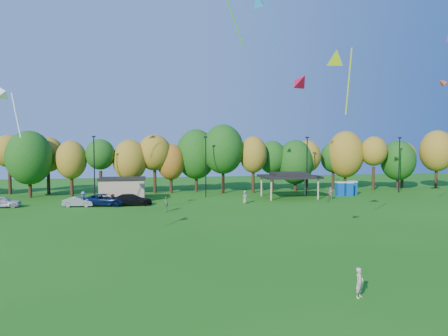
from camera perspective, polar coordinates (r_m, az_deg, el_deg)
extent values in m
plane|color=#19600F|center=(21.37, 7.25, -17.87)|extent=(160.00, 160.00, 0.00)
cylinder|color=black|center=(71.59, -28.26, -1.70)|extent=(0.50, 0.50, 4.12)
ellipsoid|color=olive|center=(71.37, -28.36, 2.14)|extent=(4.78, 4.78, 5.18)
cylinder|color=black|center=(65.87, -25.96, -2.28)|extent=(0.50, 0.50, 3.56)
ellipsoid|color=#144C0F|center=(65.63, -26.05, 1.34)|extent=(6.62, 6.62, 8.00)
cylinder|color=black|center=(69.36, -23.78, -1.87)|extent=(0.50, 0.50, 3.79)
ellipsoid|color=olive|center=(69.13, -23.86, 1.78)|extent=(4.94, 4.94, 5.58)
cylinder|color=black|center=(65.37, -20.92, -2.30)|extent=(0.50, 0.50, 3.34)
ellipsoid|color=olive|center=(65.13, -20.98, 1.11)|extent=(4.61, 4.61, 5.88)
cylinder|color=black|center=(64.55, -17.20, -2.09)|extent=(0.50, 0.50, 3.82)
ellipsoid|color=#144C0F|center=(64.30, -17.26, 1.86)|extent=(4.43, 4.43, 4.73)
cylinder|color=black|center=(64.85, -13.24, -2.26)|extent=(0.50, 0.50, 3.25)
ellipsoid|color=olive|center=(64.61, -13.28, 1.09)|extent=(5.33, 5.33, 6.53)
cylinder|color=black|center=(65.31, -9.84, -1.87)|extent=(0.50, 0.50, 3.96)
ellipsoid|color=olive|center=(65.07, -9.88, 2.19)|extent=(5.31, 5.31, 5.82)
cylinder|color=black|center=(65.70, -7.57, -2.22)|extent=(0.50, 0.50, 3.05)
ellipsoid|color=#995914|center=(65.46, -7.59, 0.88)|extent=(4.54, 4.54, 5.87)
cylinder|color=black|center=(67.19, -3.98, -1.77)|extent=(0.50, 0.50, 3.77)
ellipsoid|color=#144C0F|center=(66.96, -4.00, 1.98)|extent=(6.69, 6.69, 8.35)
cylinder|color=black|center=(64.81, -0.13, -1.72)|extent=(0.50, 0.50, 4.28)
ellipsoid|color=#144C0F|center=(64.57, -0.13, 2.70)|extent=(6.64, 6.64, 8.01)
cylinder|color=black|center=(65.58, 4.18, -1.90)|extent=(0.50, 0.50, 3.76)
ellipsoid|color=olive|center=(65.34, 4.20, 1.94)|extent=(4.49, 4.49, 6.02)
cylinder|color=black|center=(68.61, 6.88, -1.83)|extent=(0.50, 0.50, 3.43)
ellipsoid|color=#144C0F|center=(68.38, 6.91, 1.52)|extent=(4.77, 4.77, 5.63)
cylinder|color=black|center=(69.07, 10.13, -2.02)|extent=(0.50, 0.50, 2.95)
ellipsoid|color=#144C0F|center=(68.85, 10.16, 0.84)|extent=(6.14, 6.14, 7.54)
cylinder|color=black|center=(70.30, 11.73, -1.72)|extent=(0.50, 0.50, 3.52)
ellipsoid|color=olive|center=(70.08, 11.77, 1.63)|extent=(4.78, 4.78, 5.53)
cylinder|color=black|center=(74.12, 15.31, -1.57)|extent=(0.50, 0.50, 3.39)
ellipsoid|color=#144C0F|center=(73.90, 15.36, 1.49)|extent=(4.54, 4.54, 5.46)
cylinder|color=black|center=(73.70, 16.90, -1.49)|extent=(0.50, 0.50, 3.72)
ellipsoid|color=olive|center=(73.48, 16.95, 1.88)|extent=(6.32, 6.32, 8.24)
cylinder|color=black|center=(74.06, 20.55, -1.40)|extent=(0.50, 0.50, 4.06)
ellipsoid|color=olive|center=(73.86, 20.62, 2.27)|extent=(4.50, 4.50, 5.13)
cylinder|color=black|center=(77.28, 23.57, -1.65)|extent=(0.50, 0.50, 3.05)
ellipsoid|color=#144C0F|center=(77.08, 23.63, 0.99)|extent=(5.97, 5.97, 7.05)
cylinder|color=black|center=(79.61, 24.09, -1.35)|extent=(0.50, 0.50, 3.55)
ellipsoid|color=olive|center=(79.41, 24.16, 1.63)|extent=(4.60, 4.60, 4.99)
cylinder|color=black|center=(81.40, 28.04, -1.17)|extent=(0.50, 0.50, 4.07)
ellipsoid|color=olive|center=(81.21, 28.12, 2.17)|extent=(5.83, 5.83, 7.42)
cylinder|color=black|center=(59.60, -18.05, -0.03)|extent=(0.16, 0.16, 9.00)
cube|color=black|center=(59.53, -18.12, 4.30)|extent=(0.50, 0.25, 0.18)
cylinder|color=black|center=(59.63, -2.62, 0.12)|extent=(0.16, 0.16, 9.00)
cube|color=black|center=(59.56, -2.63, 4.45)|extent=(0.50, 0.25, 0.18)
cylinder|color=black|center=(63.81, 11.76, 0.26)|extent=(0.16, 0.16, 9.00)
cube|color=black|center=(63.74, 11.81, 4.30)|extent=(0.50, 0.25, 0.18)
cylinder|color=black|center=(71.41, 23.73, 0.36)|extent=(0.16, 0.16, 9.00)
cube|color=black|center=(71.35, 23.82, 3.97)|extent=(0.50, 0.25, 0.18)
cube|color=tan|center=(57.45, -14.30, -3.09)|extent=(6.00, 4.00, 3.00)
cube|color=black|center=(57.30, -14.32, -1.47)|extent=(6.30, 4.30, 0.25)
cylinder|color=tan|center=(56.35, 6.77, -3.13)|extent=(0.24, 0.24, 3.00)
cylinder|color=tan|center=(58.79, 13.31, -2.94)|extent=(0.24, 0.24, 3.00)
cylinder|color=tan|center=(61.11, 5.38, -2.63)|extent=(0.24, 0.24, 3.00)
cylinder|color=tan|center=(63.38, 11.48, -2.48)|extent=(0.24, 0.24, 3.00)
cube|color=black|center=(59.66, 9.28, -1.21)|extent=(8.20, 6.20, 0.35)
cube|color=black|center=(59.63, 9.28, -0.83)|extent=(5.00, 3.50, 0.45)
cube|color=#0C489D|center=(63.81, 16.18, -2.95)|extent=(1.10, 1.10, 2.00)
cube|color=silver|center=(63.70, 16.20, -1.98)|extent=(1.15, 1.15, 0.18)
cube|color=#0C489D|center=(64.12, 17.35, -2.94)|extent=(1.10, 1.10, 2.00)
cube|color=silver|center=(64.02, 17.37, -1.97)|extent=(1.15, 1.15, 0.18)
cube|color=#0C489D|center=(65.76, 17.88, -2.80)|extent=(1.10, 1.10, 2.00)
cube|color=silver|center=(65.66, 17.89, -1.86)|extent=(1.15, 1.15, 0.18)
imported|color=#CDAA9A|center=(22.02, 18.79, -15.26)|extent=(0.67, 0.63, 1.53)
imported|color=silver|center=(56.88, -29.04, -4.25)|extent=(4.27, 1.84, 1.44)
imported|color=gray|center=(53.71, -20.05, -4.55)|extent=(3.92, 1.74, 1.25)
imported|color=#0B1A42|center=(53.46, -16.54, -4.38)|extent=(5.82, 3.33, 1.53)
imported|color=black|center=(52.92, -13.01, -4.43)|extent=(5.20, 2.25, 1.49)
imported|color=#638853|center=(47.24, -8.26, -5.12)|extent=(0.51, 1.06, 1.76)
imported|color=gray|center=(53.27, 3.03, -4.18)|extent=(0.99, 0.84, 1.72)
imported|color=#9F4B60|center=(59.48, 14.97, -3.50)|extent=(0.68, 0.75, 1.73)
imported|color=#4C76A8|center=(54.78, -19.46, -4.12)|extent=(1.16, 1.32, 1.78)
cone|color=white|center=(27.82, -29.24, 9.50)|extent=(1.49, 1.51, 1.21)
cylinder|color=white|center=(28.15, -27.55, 6.70)|extent=(0.82, 0.90, 2.85)
cone|color=#C34016|center=(56.34, 28.68, 10.71)|extent=(1.45, 1.24, 1.25)
cone|color=#218ED5|center=(53.02, 4.90, 22.81)|extent=(2.87, 2.80, 2.29)
cylinder|color=#218ED5|center=(51.49, 6.83, 20.24)|extent=(1.71, 1.45, 5.67)
cone|color=#ECFF1A|center=(33.61, 15.64, 15.16)|extent=(1.92, 2.25, 1.95)
cylinder|color=#ECFF1A|center=(32.11, 17.39, 11.62)|extent=(0.58, 1.77, 4.73)
cone|color=red|center=(24.89, 10.98, 12.18)|extent=(1.30, 1.50, 1.27)
cylinder|color=green|center=(31.37, 0.51, 22.72)|extent=(2.47, 0.54, 6.61)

